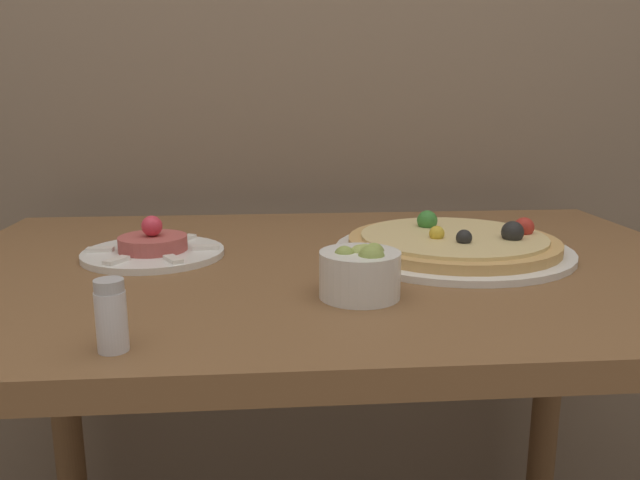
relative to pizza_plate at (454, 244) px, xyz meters
name	(u,v)px	position (x,y,z in m)	size (l,w,h in m)	color
dining_table	(329,332)	(-0.20, -0.02, -0.13)	(1.17, 0.77, 0.78)	brown
pizza_plate	(454,244)	(0.00, 0.00, 0.00)	(0.37, 0.37, 0.06)	white
tartare_plate	(153,249)	(-0.47, 0.02, 0.00)	(0.22, 0.22, 0.06)	white
small_bowl	(360,272)	(-0.18, -0.20, 0.02)	(0.10, 0.10, 0.07)	white
salt_shaker	(111,316)	(-0.44, -0.35, 0.02)	(0.03, 0.03, 0.07)	silver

